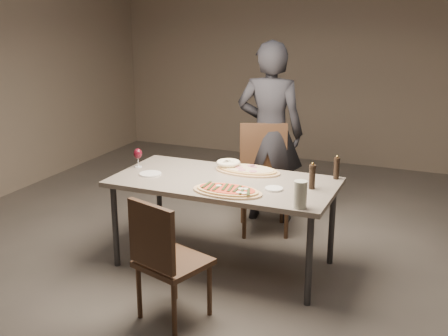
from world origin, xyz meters
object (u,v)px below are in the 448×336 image
at_px(bread_basket, 228,164).
at_px(pepper_mill_left, 312,176).
at_px(diner, 270,133).
at_px(ham_pizza, 248,170).
at_px(zucchini_pizza, 228,190).
at_px(chair_near, 164,255).
at_px(dining_table, 224,187).
at_px(carafe, 300,194).
at_px(chair_far, 264,171).

distance_m(bread_basket, pepper_mill_left, 0.83).
height_order(pepper_mill_left, diner, diner).
bearing_deg(pepper_mill_left, ham_pizza, 160.17).
relative_size(zucchini_pizza, pepper_mill_left, 2.62).
xyz_separation_m(zucchini_pizza, chair_near, (-0.17, -0.69, -0.27)).
distance_m(zucchini_pizza, chair_near, 0.76).
bearing_deg(zucchini_pizza, chair_near, -86.51).
height_order(dining_table, chair_near, chair_near).
distance_m(dining_table, ham_pizza, 0.31).
xyz_separation_m(carafe, chair_far, (-0.71, 1.30, -0.28)).
height_order(chair_near, diner, diner).
xyz_separation_m(ham_pizza, chair_far, (-0.07, 0.64, -0.20)).
relative_size(pepper_mill_left, carafe, 1.07).
xyz_separation_m(zucchini_pizza, bread_basket, (-0.23, 0.58, 0.03)).
height_order(zucchini_pizza, pepper_mill_left, pepper_mill_left).
bearing_deg(diner, pepper_mill_left, 115.51).
xyz_separation_m(zucchini_pizza, carafe, (0.59, -0.10, 0.08)).
relative_size(bread_basket, diner, 0.11).
bearing_deg(chair_far, ham_pizza, 73.15).
bearing_deg(chair_near, pepper_mill_left, 72.03).
xyz_separation_m(ham_pizza, bread_basket, (-0.18, 0.02, 0.03)).
relative_size(bread_basket, chair_near, 0.23).
relative_size(zucchini_pizza, diner, 0.31).
relative_size(ham_pizza, carafe, 2.91).
distance_m(pepper_mill_left, chair_near, 1.31).
distance_m(pepper_mill_left, diner, 1.29).
distance_m(bread_basket, carafe, 1.07).
height_order(dining_table, carafe, carafe).
height_order(carafe, chair_far, chair_far).
height_order(bread_basket, carafe, carafe).
bearing_deg(pepper_mill_left, diner, 122.98).
height_order(ham_pizza, chair_far, chair_far).
bearing_deg(carafe, dining_table, 152.76).
bearing_deg(diner, ham_pizza, 88.63).
bearing_deg(diner, zucchini_pizza, 88.21).
distance_m(zucchini_pizza, pepper_mill_left, 0.66).
relative_size(dining_table, diner, 1.00).
relative_size(zucchini_pizza, chair_near, 0.62).
relative_size(zucchini_pizza, carafe, 2.81).
xyz_separation_m(zucchini_pizza, diner, (-0.14, 1.42, 0.13)).
bearing_deg(diner, carafe, 108.18).
height_order(pepper_mill_left, carafe, pepper_mill_left).
bearing_deg(carafe, pepper_mill_left, 93.67).
xyz_separation_m(chair_near, chair_far, (0.05, 1.89, 0.07)).
bearing_deg(pepper_mill_left, zucchini_pizza, -148.82).
height_order(chair_near, chair_far, chair_far).
distance_m(zucchini_pizza, diner, 1.44).
bearing_deg(ham_pizza, diner, 79.56).
distance_m(bread_basket, chair_far, 0.67).
bearing_deg(carafe, diner, 115.65).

